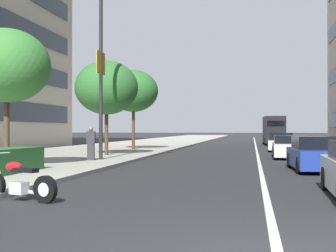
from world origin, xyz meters
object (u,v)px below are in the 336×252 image
(street_lamp_with_banners, at_px, (106,52))
(street_tree_near_plaza_corner, at_px, (106,88))
(delivery_van_ahead, at_px, (274,130))
(car_following_behind, at_px, (281,143))
(street_tree_mid_sidewalk, at_px, (133,91))
(motorcycle_second_in_row, at_px, (18,183))
(car_far_down_avenue, at_px, (317,155))
(car_mid_block_traffic, at_px, (290,147))
(pedestrian_on_plaza, at_px, (91,143))
(street_tree_far_plaza, at_px, (7,66))

(street_lamp_with_banners, relative_size, street_tree_near_plaza_corner, 1.64)
(delivery_van_ahead, bearing_deg, car_following_behind, 178.23)
(street_tree_mid_sidewalk, bearing_deg, street_tree_near_plaza_corner, -177.15)
(motorcycle_second_in_row, distance_m, street_lamp_with_banners, 12.99)
(car_far_down_avenue, xyz_separation_m, car_mid_block_traffic, (7.83, 0.42, -0.03))
(street_lamp_with_banners, bearing_deg, delivery_van_ahead, -18.71)
(car_following_behind, height_order, street_lamp_with_banners, street_lamp_with_banners)
(street_tree_mid_sidewalk, relative_size, pedestrian_on_plaza, 3.66)
(car_mid_block_traffic, height_order, street_tree_far_plaza, street_tree_far_plaza)
(motorcycle_second_in_row, distance_m, car_following_behind, 26.19)
(motorcycle_second_in_row, bearing_deg, street_lamp_with_banners, -63.88)
(car_following_behind, bearing_deg, street_tree_near_plaza_corner, 134.84)
(delivery_van_ahead, bearing_deg, car_mid_block_traffic, 178.31)
(street_tree_far_plaza, height_order, street_tree_near_plaza_corner, street_tree_near_plaza_corner)
(delivery_van_ahead, xyz_separation_m, street_tree_near_plaza_corner, (-23.25, 10.46, 2.47))
(delivery_van_ahead, distance_m, pedestrian_on_plaza, 29.51)
(car_far_down_avenue, xyz_separation_m, pedestrian_on_plaza, (2.24, 10.04, 0.31))
(delivery_van_ahead, bearing_deg, pedestrian_on_plaza, 159.36)
(car_following_behind, distance_m, street_tree_far_plaza, 21.97)
(car_mid_block_traffic, height_order, pedestrian_on_plaza, pedestrian_on_plaza)
(motorcycle_second_in_row, xyz_separation_m, car_mid_block_traffic, (16.79, -7.31, 0.20))
(motorcycle_second_in_row, bearing_deg, delivery_van_ahead, -83.13)
(motorcycle_second_in_row, height_order, car_far_down_avenue, car_far_down_avenue)
(street_tree_near_plaza_corner, xyz_separation_m, pedestrian_on_plaza, (-4.60, -0.72, -3.06))
(car_following_behind, bearing_deg, street_tree_mid_sidewalk, 102.06)
(car_mid_block_traffic, bearing_deg, street_tree_far_plaza, 132.55)
(street_tree_far_plaza, relative_size, street_tree_mid_sidewalk, 0.92)
(delivery_van_ahead, bearing_deg, street_tree_far_plaza, 158.99)
(car_mid_block_traffic, bearing_deg, motorcycle_second_in_row, 157.58)
(car_far_down_avenue, relative_size, street_tree_near_plaza_corner, 0.78)
(car_following_behind, xyz_separation_m, street_tree_near_plaza_corner, (-9.33, 10.36, 3.39))
(street_lamp_with_banners, bearing_deg, motorcycle_second_in_row, -171.54)
(motorcycle_second_in_row, relative_size, street_tree_mid_sidewalk, 0.36)
(car_mid_block_traffic, relative_size, car_following_behind, 0.98)
(car_mid_block_traffic, relative_size, street_lamp_with_banners, 0.47)
(street_tree_far_plaza, bearing_deg, car_mid_block_traffic, -48.56)
(car_following_behind, xyz_separation_m, street_lamp_with_banners, (-13.27, 9.11, 4.75))
(street_tree_mid_sidewalk, bearing_deg, delivery_van_ahead, -34.68)
(car_following_behind, distance_m, street_tree_mid_sidewalk, 11.53)
(car_far_down_avenue, xyz_separation_m, delivery_van_ahead, (30.09, 0.30, 0.91))
(delivery_van_ahead, bearing_deg, street_tree_mid_sidewalk, 143.96)
(street_lamp_with_banners, height_order, street_tree_near_plaza_corner, street_lamp_with_banners)
(street_lamp_with_banners, bearing_deg, car_far_down_avenue, -107.01)
(street_tree_mid_sidewalk, bearing_deg, pedestrian_on_plaza, -174.86)
(motorcycle_second_in_row, height_order, street_tree_mid_sidewalk, street_tree_mid_sidewalk)
(car_far_down_avenue, distance_m, street_tree_near_plaza_corner, 13.18)
(car_mid_block_traffic, relative_size, delivery_van_ahead, 0.71)
(delivery_van_ahead, xyz_separation_m, street_tree_far_plaza, (-32.35, 11.55, 2.53))
(car_far_down_avenue, distance_m, delivery_van_ahead, 30.11)
(street_lamp_with_banners, bearing_deg, street_tree_far_plaza, 155.58)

